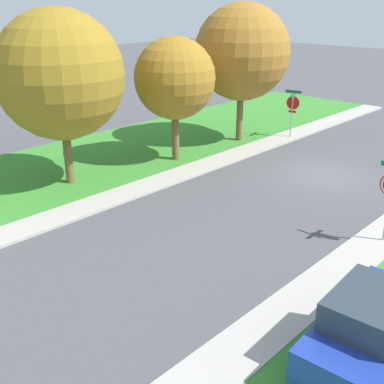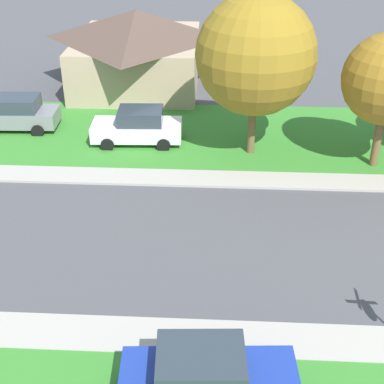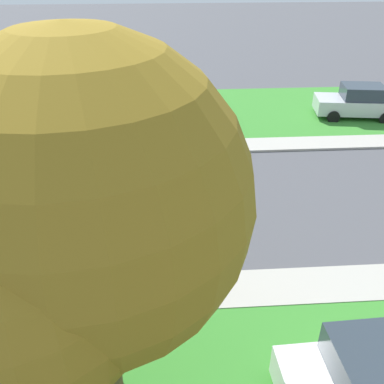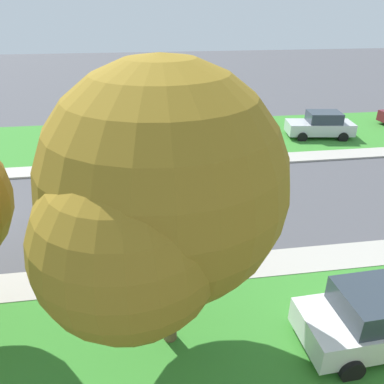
% 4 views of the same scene
% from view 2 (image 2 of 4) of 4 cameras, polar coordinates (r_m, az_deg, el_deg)
% --- Properties ---
extents(sidewalk_east, '(1.40, 56.00, 0.10)m').
position_cam_2_polar(sidewalk_east, '(23.77, -2.04, 1.48)').
color(sidewalk_east, '#ADA89E').
rests_on(sidewalk_east, ground).
extents(lawn_east, '(8.00, 56.00, 0.08)m').
position_cam_2_polar(lawn_east, '(27.98, -1.22, 6.06)').
color(lawn_east, '#38842D').
rests_on(lawn_east, ground).
extents(sidewalk_west, '(1.40, 56.00, 0.10)m').
position_cam_2_polar(sidewalk_west, '(16.21, -4.94, -14.60)').
color(sidewalk_west, '#ADA89E').
rests_on(sidewalk_west, ground).
extents(car_blue_behind_trees, '(2.24, 4.40, 1.76)m').
position_cam_2_polar(car_blue_behind_trees, '(13.98, 1.53, -18.86)').
color(car_blue_behind_trees, '#1E389E').
rests_on(car_blue_behind_trees, ground).
extents(car_white_driveway_right, '(2.17, 4.37, 1.76)m').
position_cam_2_polar(car_white_driveway_right, '(26.82, -5.62, 6.76)').
color(car_white_driveway_right, white).
rests_on(car_white_driveway_right, ground).
extents(car_grey_far_down_street, '(2.16, 4.36, 1.76)m').
position_cam_2_polar(car_grey_far_down_street, '(29.62, -17.78, 7.75)').
color(car_grey_far_down_street, gray).
rests_on(car_grey_far_down_street, ground).
extents(tree_across_left, '(5.65, 5.25, 7.32)m').
position_cam_2_polar(tree_across_left, '(24.83, 7.05, 13.71)').
color(tree_across_left, brown).
rests_on(tree_across_left, ground).
extents(house_right_setback, '(9.08, 7.90, 4.60)m').
position_cam_2_polar(house_right_setback, '(34.36, -5.68, 14.66)').
color(house_right_setback, tan).
rests_on(house_right_setback, ground).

